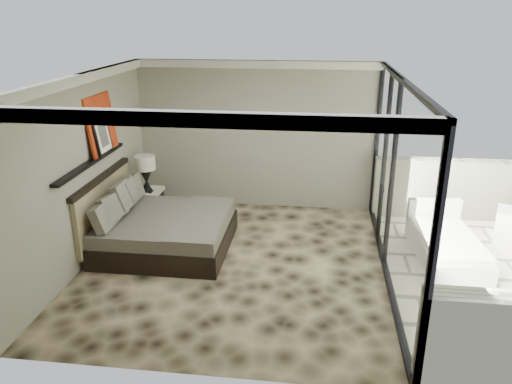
# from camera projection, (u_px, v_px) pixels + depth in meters

# --- Properties ---
(floor) EXTENTS (5.00, 5.00, 0.00)m
(floor) POSITION_uv_depth(u_px,v_px,m) (235.00, 264.00, 7.61)
(floor) COLOR black
(floor) RESTS_ON ground
(ceiling) EXTENTS (4.50, 5.00, 0.02)m
(ceiling) POSITION_uv_depth(u_px,v_px,m) (232.00, 78.00, 6.66)
(ceiling) COLOR silver
(ceiling) RESTS_ON back_wall
(back_wall) EXTENTS (4.50, 0.02, 2.80)m
(back_wall) POSITION_uv_depth(u_px,v_px,m) (256.00, 136.00, 9.45)
(back_wall) COLOR gray
(back_wall) RESTS_ON floor
(left_wall) EXTENTS (0.02, 5.00, 2.80)m
(left_wall) POSITION_uv_depth(u_px,v_px,m) (85.00, 171.00, 7.40)
(left_wall) COLOR gray
(left_wall) RESTS_ON floor
(glass_wall) EXTENTS (0.08, 5.00, 2.80)m
(glass_wall) POSITION_uv_depth(u_px,v_px,m) (395.00, 183.00, 6.86)
(glass_wall) COLOR white
(glass_wall) RESTS_ON floor
(terrace_slab) EXTENTS (3.00, 5.00, 0.12)m
(terrace_slab) POSITION_uv_depth(u_px,v_px,m) (492.00, 283.00, 7.18)
(terrace_slab) COLOR beige
(terrace_slab) RESTS_ON ground
(picture_ledge) EXTENTS (0.12, 2.20, 0.05)m
(picture_ledge) POSITION_uv_depth(u_px,v_px,m) (91.00, 162.00, 7.45)
(picture_ledge) COLOR black
(picture_ledge) RESTS_ON left_wall
(bed) EXTENTS (2.05, 1.99, 1.13)m
(bed) POSITION_uv_depth(u_px,v_px,m) (160.00, 228.00, 8.03)
(bed) COLOR black
(bed) RESTS_ON floor
(nightstand) EXTENTS (0.68, 0.68, 0.54)m
(nightstand) POSITION_uv_depth(u_px,v_px,m) (147.00, 202.00, 9.29)
(nightstand) COLOR black
(nightstand) RESTS_ON floor
(table_lamp) EXTENTS (0.36, 0.36, 0.67)m
(table_lamp) POSITION_uv_depth(u_px,v_px,m) (146.00, 169.00, 9.00)
(table_lamp) COLOR black
(table_lamp) RESTS_ON nightstand
(abstract_canvas) EXTENTS (0.13, 0.90, 0.90)m
(abstract_canvas) POSITION_uv_depth(u_px,v_px,m) (101.00, 124.00, 7.76)
(abstract_canvas) COLOR #B1450F
(abstract_canvas) RESTS_ON picture_ledge
(framed_print) EXTENTS (0.11, 0.50, 0.60)m
(framed_print) POSITION_uv_depth(u_px,v_px,m) (102.00, 135.00, 7.69)
(framed_print) COLOR black
(framed_print) RESTS_ON picture_ledge
(lounger) EXTENTS (1.01, 1.81, 0.68)m
(lounger) POSITION_uv_depth(u_px,v_px,m) (446.00, 244.00, 7.75)
(lounger) COLOR silver
(lounger) RESTS_ON terrace_slab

